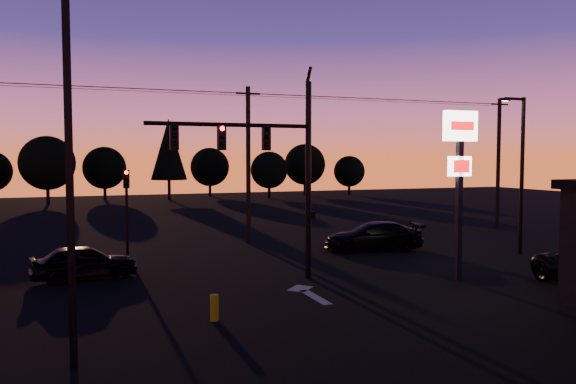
# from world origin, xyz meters

# --- Properties ---
(ground) EXTENTS (120.00, 120.00, 0.00)m
(ground) POSITION_xyz_m (0.00, 0.00, 0.00)
(ground) COLOR black
(ground) RESTS_ON ground
(lane_arrow) EXTENTS (1.20, 3.10, 0.01)m
(lane_arrow) POSITION_xyz_m (0.50, 1.67, 0.01)
(lane_arrow) COLOR beige
(lane_arrow) RESTS_ON ground
(traffic_signal_mast) EXTENTS (6.79, 0.52, 8.58)m
(traffic_signal_mast) POSITION_xyz_m (-0.10, 3.99, 4.94)
(traffic_signal_mast) COLOR black
(traffic_signal_mast) RESTS_ON ground
(secondary_signal) EXTENTS (0.30, 0.31, 4.35)m
(secondary_signal) POSITION_xyz_m (-5.00, 11.49, 2.86)
(secondary_signal) COLOR black
(secondary_signal) RESTS_ON ground
(parking_lot_light) EXTENTS (1.25, 0.30, 9.14)m
(parking_lot_light) POSITION_xyz_m (-7.50, -3.00, 5.27)
(parking_lot_light) COLOR black
(parking_lot_light) RESTS_ON ground
(pylon_sign) EXTENTS (1.50, 0.28, 6.80)m
(pylon_sign) POSITION_xyz_m (7.00, 1.50, 4.91)
(pylon_sign) COLOR black
(pylon_sign) RESTS_ON ground
(streetlight) EXTENTS (1.55, 0.35, 8.00)m
(streetlight) POSITION_xyz_m (13.91, 5.50, 4.42)
(streetlight) COLOR black
(streetlight) RESTS_ON ground
(utility_pole_1) EXTENTS (1.40, 0.26, 9.00)m
(utility_pole_1) POSITION_xyz_m (2.00, 14.00, 4.59)
(utility_pole_1) COLOR black
(utility_pole_1) RESTS_ON ground
(utility_pole_2) EXTENTS (1.40, 0.26, 9.00)m
(utility_pole_2) POSITION_xyz_m (20.00, 14.00, 4.59)
(utility_pole_2) COLOR black
(utility_pole_2) RESTS_ON ground
(power_wires) EXTENTS (36.00, 1.22, 0.07)m
(power_wires) POSITION_xyz_m (2.00, 14.00, 8.57)
(power_wires) COLOR black
(power_wires) RESTS_ON ground
(bollard) EXTENTS (0.27, 0.27, 0.80)m
(bollard) POSITION_xyz_m (-3.51, -0.52, 0.40)
(bollard) COLOR #ABAD0B
(bollard) RESTS_ON ground
(tree_2) EXTENTS (5.77, 5.78, 7.26)m
(tree_2) POSITION_xyz_m (-10.00, 48.00, 4.37)
(tree_2) COLOR black
(tree_2) RESTS_ON ground
(tree_3) EXTENTS (4.95, 4.95, 6.22)m
(tree_3) POSITION_xyz_m (-4.00, 52.00, 3.75)
(tree_3) COLOR black
(tree_3) RESTS_ON ground
(tree_4) EXTENTS (4.18, 4.18, 9.50)m
(tree_4) POSITION_xyz_m (3.00, 49.00, 5.93)
(tree_4) COLOR black
(tree_4) RESTS_ON ground
(tree_5) EXTENTS (4.95, 4.95, 6.22)m
(tree_5) POSITION_xyz_m (9.00, 54.00, 3.75)
(tree_5) COLOR black
(tree_5) RESTS_ON ground
(tree_6) EXTENTS (4.54, 4.54, 5.71)m
(tree_6) POSITION_xyz_m (15.00, 48.00, 3.43)
(tree_6) COLOR black
(tree_6) RESTS_ON ground
(tree_7) EXTENTS (5.36, 5.36, 6.74)m
(tree_7) POSITION_xyz_m (21.00, 51.00, 4.06)
(tree_7) COLOR black
(tree_7) RESTS_ON ground
(tree_8) EXTENTS (4.12, 4.12, 5.19)m
(tree_8) POSITION_xyz_m (27.00, 50.00, 3.12)
(tree_8) COLOR black
(tree_8) RESTS_ON ground
(car_left) EXTENTS (4.32, 2.13, 1.42)m
(car_left) POSITION_xyz_m (-7.06, 7.11, 0.71)
(car_left) COLOR black
(car_left) RESTS_ON ground
(car_right) EXTENTS (5.58, 3.35, 1.51)m
(car_right) POSITION_xyz_m (7.45, 9.11, 0.76)
(car_right) COLOR black
(car_right) RESTS_ON ground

